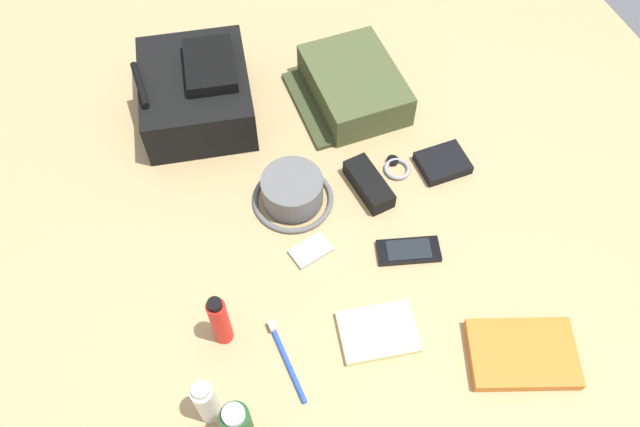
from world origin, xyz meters
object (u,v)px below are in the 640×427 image
object	(u,v)px
bucket_hat	(292,192)
toothbrush	(285,356)
wallet	(443,163)
cell_phone	(409,251)
media_player	(311,251)
sunglasses_case	(369,184)
backpack	(197,92)
notepad	(378,332)
paperback_novel	(522,354)
wristwatch	(397,168)
toothpaste_tube	(206,402)
sunscreen_spray	(220,321)
toiletry_pouch	(353,86)

from	to	relation	value
bucket_hat	toothbrush	world-z (taller)	bucket_hat
toothbrush	wallet	world-z (taller)	wallet
cell_phone	wallet	bearing A→B (deg)	-42.95
media_player	wallet	distance (m)	0.38
wallet	sunglasses_case	xyz separation A→B (m)	(-0.00, 0.19, 0.01)
backpack	cell_phone	bearing A→B (deg)	-150.19
backpack	notepad	bearing A→B (deg)	-165.53
paperback_novel	bucket_hat	bearing A→B (deg)	30.60
backpack	wristwatch	size ratio (longest dim) A/B	4.79
wallet	toothpaste_tube	bearing A→B (deg)	118.46
toothpaste_tube	media_player	bearing A→B (deg)	-48.29
media_player	wristwatch	xyz separation A→B (m)	(0.14, -0.26, 0.00)
toothbrush	sunglasses_case	size ratio (longest dim) A/B	1.27
cell_phone	sunglasses_case	distance (m)	0.18
backpack	toothbrush	size ratio (longest dim) A/B	1.91
bucket_hat	cell_phone	distance (m)	0.28
wristwatch	toothbrush	world-z (taller)	toothbrush
media_player	wristwatch	size ratio (longest dim) A/B	1.33
toothbrush	sunglasses_case	xyz separation A→B (m)	(0.31, -0.30, 0.01)
notepad	sunglasses_case	bearing A→B (deg)	-10.06
backpack	media_player	bearing A→B (deg)	-165.96
cell_phone	notepad	world-z (taller)	notepad
notepad	paperback_novel	bearing A→B (deg)	-110.44
toothpaste_tube	media_player	distance (m)	0.39
paperback_novel	wristwatch	distance (m)	0.50
toothbrush	media_player	bearing A→B (deg)	-32.29
paperback_novel	wallet	bearing A→B (deg)	-7.49
bucket_hat	toothbrush	distance (m)	0.37
sunscreen_spray	paperback_novel	distance (m)	0.58
wristwatch	notepad	size ratio (longest dim) A/B	0.47
media_player	notepad	distance (m)	0.23
paperback_novel	notepad	world-z (taller)	paperback_novel
paperback_novel	backpack	bearing A→B (deg)	26.83
toothpaste_tube	bucket_hat	bearing A→B (deg)	-36.75
paperback_novel	notepad	distance (m)	0.28
media_player	wallet	xyz separation A→B (m)	(0.11, -0.36, 0.01)
toiletry_pouch	media_player	world-z (taller)	toiletry_pouch
paperback_novel	sunglasses_case	distance (m)	0.48
cell_phone	wristwatch	xyz separation A→B (m)	(0.21, -0.07, -0.00)
toothpaste_tube	wristwatch	xyz separation A→B (m)	(0.39, -0.55, -0.06)
bucket_hat	notepad	world-z (taller)	bucket_hat
wristwatch	wallet	bearing A→B (deg)	-105.52
wristwatch	wallet	world-z (taller)	wallet
wallet	wristwatch	bearing A→B (deg)	73.65
sunglasses_case	cell_phone	bearing A→B (deg)	177.42
bucket_hat	media_player	xyz separation A→B (m)	(-0.14, 0.01, -0.03)
toothpaste_tube	paperback_novel	bearing A→B (deg)	-99.88
backpack	sunscreen_spray	xyz separation A→B (m)	(-0.59, 0.11, 0.01)
toothpaste_tube	sunglasses_case	world-z (taller)	toothpaste_tube
sunglasses_case	media_player	bearing A→B (deg)	113.60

